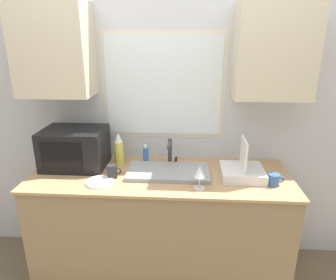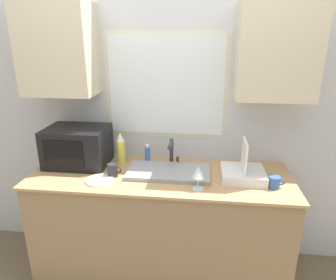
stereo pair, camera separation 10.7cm
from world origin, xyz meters
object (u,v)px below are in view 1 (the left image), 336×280
(dish_rack, at_px, (242,171))
(spray_bottle, at_px, (119,150))
(faucet, at_px, (170,150))
(soap_bottle, at_px, (146,155))
(microwave, at_px, (75,148))
(wine_glass, at_px, (200,172))
(mug_near_sink, at_px, (112,171))

(dish_rack, distance_m, spray_bottle, 0.95)
(faucet, bearing_deg, soap_bottle, 174.26)
(microwave, relative_size, wine_glass, 2.89)
(faucet, distance_m, dish_rack, 0.57)
(spray_bottle, bearing_deg, dish_rack, -9.37)
(wine_glass, bearing_deg, dish_rack, 31.52)
(microwave, height_order, soap_bottle, microwave)
(spray_bottle, bearing_deg, microwave, -173.78)
(microwave, relative_size, mug_near_sink, 4.50)
(faucet, height_order, microwave, microwave)
(microwave, bearing_deg, faucet, 5.17)
(faucet, height_order, dish_rack, dish_rack)
(faucet, xyz_separation_m, soap_bottle, (-0.20, 0.02, -0.06))
(mug_near_sink, bearing_deg, dish_rack, 4.17)
(faucet, xyz_separation_m, dish_rack, (0.53, -0.19, -0.08))
(faucet, relative_size, spray_bottle, 0.79)
(dish_rack, distance_m, mug_near_sink, 0.94)
(dish_rack, height_order, wine_glass, dish_rack)
(spray_bottle, height_order, soap_bottle, spray_bottle)
(mug_near_sink, height_order, wine_glass, wine_glass)
(faucet, height_order, wine_glass, faucet)
(spray_bottle, bearing_deg, soap_bottle, 13.71)
(soap_bottle, distance_m, wine_glass, 0.58)
(mug_near_sink, distance_m, wine_glass, 0.64)
(dish_rack, height_order, soap_bottle, dish_rack)
(spray_bottle, xyz_separation_m, wine_glass, (0.62, -0.35, -0.01))
(dish_rack, bearing_deg, faucet, 160.91)
(faucet, xyz_separation_m, mug_near_sink, (-0.41, -0.25, -0.08))
(faucet, relative_size, microwave, 0.44)
(soap_bottle, distance_m, mug_near_sink, 0.34)
(soap_bottle, xyz_separation_m, wine_glass, (0.42, -0.40, 0.05))
(dish_rack, distance_m, soap_bottle, 0.76)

